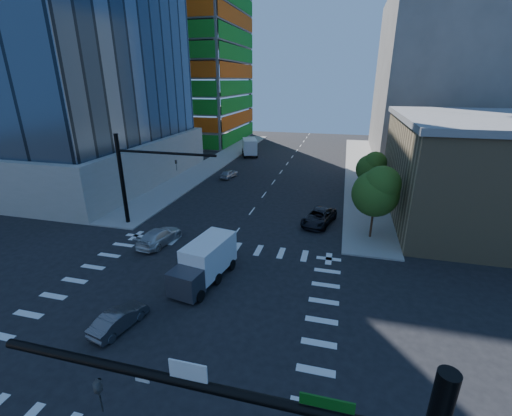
% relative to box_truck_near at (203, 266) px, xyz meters
% --- Properties ---
extents(ground, '(160.00, 160.00, 0.00)m').
position_rel_box_truck_near_xyz_m(ground, '(-0.31, -3.21, -1.30)').
color(ground, black).
rests_on(ground, ground).
extents(road_markings, '(20.00, 20.00, 0.01)m').
position_rel_box_truck_near_xyz_m(road_markings, '(-0.31, -3.21, -1.30)').
color(road_markings, silver).
rests_on(road_markings, ground).
extents(sidewalk_ne, '(5.00, 60.00, 0.15)m').
position_rel_box_truck_near_xyz_m(sidewalk_ne, '(12.19, 36.79, -1.23)').
color(sidewalk_ne, gray).
rests_on(sidewalk_ne, ground).
extents(sidewalk_nw, '(5.00, 60.00, 0.15)m').
position_rel_box_truck_near_xyz_m(sidewalk_nw, '(-12.81, 36.79, -1.23)').
color(sidewalk_nw, gray).
rests_on(sidewalk_nw, ground).
extents(construction_building, '(25.16, 34.50, 70.60)m').
position_rel_box_truck_near_xyz_m(construction_building, '(-27.72, 58.72, 23.31)').
color(construction_building, slate).
rests_on(construction_building, ground).
extents(commercial_building, '(20.50, 22.50, 10.60)m').
position_rel_box_truck_near_xyz_m(commercial_building, '(24.69, 18.79, 4.01)').
color(commercial_building, '#8D7751').
rests_on(commercial_building, ground).
extents(bg_building_ne, '(24.00, 30.00, 28.00)m').
position_rel_box_truck_near_xyz_m(bg_building_ne, '(26.69, 51.79, 12.70)').
color(bg_building_ne, slate).
rests_on(bg_building_ne, ground).
extents(signal_mast_nw, '(10.20, 0.40, 9.00)m').
position_rel_box_truck_near_xyz_m(signal_mast_nw, '(-10.31, 8.29, 4.19)').
color(signal_mast_nw, black).
rests_on(signal_mast_nw, sidewalk_nw).
extents(tree_south, '(4.16, 4.16, 6.82)m').
position_rel_box_truck_near_xyz_m(tree_south, '(12.32, 10.69, 3.38)').
color(tree_south, '#382316').
rests_on(tree_south, sidewalk_ne).
extents(tree_north, '(3.54, 3.52, 5.78)m').
position_rel_box_truck_near_xyz_m(tree_north, '(12.62, 22.69, 2.69)').
color(tree_north, '#382316').
rests_on(tree_north, sidewalk_ne).
extents(car_nb_far, '(3.72, 5.77, 1.48)m').
position_rel_box_truck_near_xyz_m(car_nb_far, '(7.26, 13.00, -0.56)').
color(car_nb_far, black).
rests_on(car_nb_far, ground).
extents(car_sb_near, '(2.69, 5.13, 1.42)m').
position_rel_box_truck_near_xyz_m(car_sb_near, '(-6.26, 4.89, -0.59)').
color(car_sb_near, silver).
rests_on(car_sb_near, ground).
extents(car_sb_mid, '(2.09, 3.96, 1.28)m').
position_rel_box_truck_near_xyz_m(car_sb_mid, '(-7.31, 27.45, -0.66)').
color(car_sb_mid, '#B1B2B9').
rests_on(car_sb_mid, ground).
extents(car_sb_cross, '(2.06, 3.91, 1.23)m').
position_rel_box_truck_near_xyz_m(car_sb_cross, '(-2.92, -5.84, -0.69)').
color(car_sb_cross, '#47474B').
rests_on(car_sb_cross, ground).
extents(box_truck_near, '(3.29, 5.93, 2.94)m').
position_rel_box_truck_near_xyz_m(box_truck_near, '(0.00, 0.00, 0.00)').
color(box_truck_near, black).
rests_on(box_truck_near, ground).
extents(box_truck_far, '(4.60, 6.78, 3.28)m').
position_rel_box_truck_near_xyz_m(box_truck_far, '(-8.67, 44.07, 0.15)').
color(box_truck_far, black).
rests_on(box_truck_far, ground).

